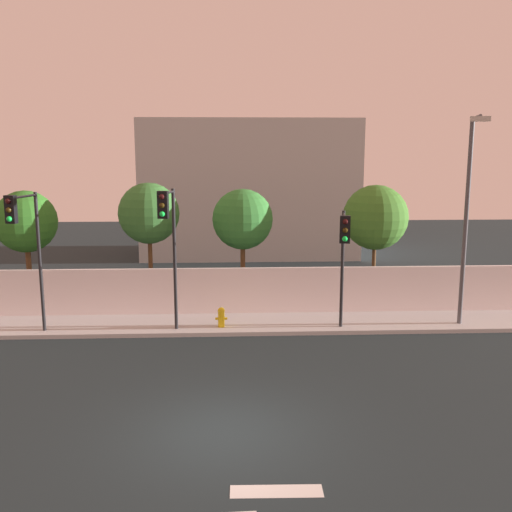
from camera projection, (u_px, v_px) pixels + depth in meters
ground_plane at (223, 433)px, 13.49m from camera, size 80.00×80.00×0.00m
sidewalk at (226, 324)px, 21.53m from camera, size 36.00×2.40×0.15m
perimeter_wall at (226, 291)px, 22.62m from camera, size 36.00×0.18×1.80m
traffic_light_left at (344, 246)px, 19.61m from camera, size 0.50×1.84×4.23m
traffic_light_center at (169, 231)px, 19.53m from camera, size 0.47×1.41×5.02m
traffic_light_right at (25, 234)px, 19.21m from camera, size 0.58×1.66×4.91m
street_lamp_curbside at (468, 206)px, 20.39m from camera, size 0.93×2.14×7.45m
fire_hydrant at (221, 316)px, 20.94m from camera, size 0.44×0.26×0.73m
roadside_tree_leftmost at (26, 222)px, 23.35m from camera, size 2.51×2.51×4.87m
roadside_tree_midleft at (149, 214)px, 23.51m from camera, size 2.49×2.49×5.17m
roadside_tree_midright at (243, 220)px, 23.72m from camera, size 2.49×2.49×4.91m
roadside_tree_rightmost at (375, 218)px, 23.95m from camera, size 2.69×2.69×5.06m
low_building_distant at (249, 188)px, 35.87m from camera, size 12.93×6.00×8.22m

